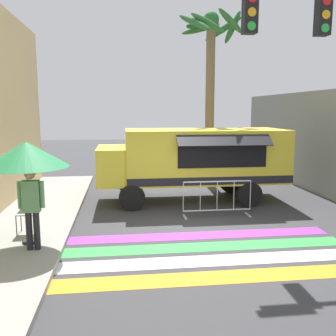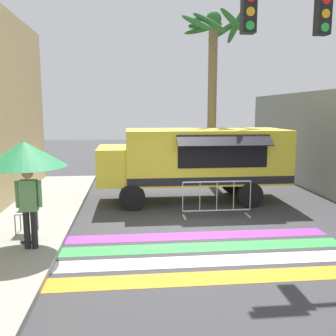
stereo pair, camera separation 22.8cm
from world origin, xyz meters
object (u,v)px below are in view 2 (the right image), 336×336
Objects in this scene: patio_umbrella at (24,154)px; vendor_person at (29,203)px; folding_chair at (27,207)px; traffic_signal_pole at (323,52)px; food_truck at (191,158)px; palm_tree at (213,62)px; barricade_front at (217,199)px.

vendor_person is (0.16, -0.43, -0.95)m from patio_umbrella.
patio_umbrella is at bearing -56.03° from folding_chair.
patio_umbrella is at bearing -174.86° from traffic_signal_pole.
traffic_signal_pole is 7.93m from folding_chair.
palm_tree is at bearing 64.39° from food_truck.
traffic_signal_pole is at bearing -29.87° from barricade_front.
barricade_front is 0.29× the size of palm_tree.
folding_chair is (-0.20, 0.72, -1.35)m from patio_umbrella.
patio_umbrella is at bearing 104.98° from vendor_person.
patio_umbrella is at bearing -158.05° from barricade_front.
barricade_front is (4.64, 1.87, -1.55)m from patio_umbrella.
food_truck is at bearing 42.00° from patio_umbrella.
palm_tree is at bearing 46.94° from vendor_person.
traffic_signal_pole is at bearing 17.36° from folding_chair.
palm_tree is (5.69, 5.71, 4.08)m from folding_chair.
folding_chair is 9.04m from palm_tree.
barricade_front is at bearing 31.60° from folding_chair.
traffic_signal_pole is (2.60, -3.20, 2.91)m from food_truck.
traffic_signal_pole is at bearing 3.70° from vendor_person.
barricade_front is at bearing 21.98° from vendor_person.
barricade_front is (4.85, 1.15, -0.20)m from folding_chair.
traffic_signal_pole is 4.60m from barricade_front.
barricade_front is (4.49, 2.31, -0.59)m from vendor_person.
vendor_person reaches higher than barricade_front.
food_truck is at bearing 53.11° from folding_chair.
food_truck reaches higher than folding_chair.
folding_chair is at bearing -145.10° from food_truck.
traffic_signal_pole reaches higher than folding_chair.
palm_tree reaches higher than traffic_signal_pole.
palm_tree is (0.85, 4.56, 4.29)m from barricade_front.
vendor_person is (0.36, -1.15, 0.39)m from folding_chair.
folding_chair reaches higher than barricade_front.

